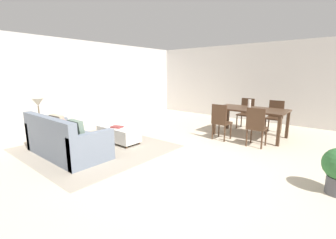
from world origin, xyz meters
name	(u,v)px	position (x,y,z in m)	size (l,w,h in m)	color
ground_plane	(180,164)	(0.00, 0.00, 0.00)	(10.80, 10.80, 0.00)	beige
wall_back	(267,83)	(0.00, 5.00, 1.35)	(9.00, 0.12, 2.70)	beige
wall_left	(75,84)	(-4.50, 0.50, 1.35)	(0.12, 11.00, 2.70)	beige
area_rug	(96,148)	(-2.07, -0.44, 0.00)	(3.00, 2.80, 0.01)	gray
couch	(65,141)	(-2.13, -1.10, 0.30)	(1.95, 0.90, 0.86)	slate
ottoman_table	(119,134)	(-2.00, 0.17, 0.22)	(1.13, 0.49, 0.38)	silver
side_table	(40,125)	(-3.41, -1.06, 0.45)	(0.40, 0.40, 0.58)	olive
table_lamp	(38,103)	(-3.41, -1.06, 0.99)	(0.26, 0.26, 0.53)	brown
dining_table	(251,112)	(0.29, 2.78, 0.68)	(1.79, 0.98, 0.76)	#422B1C
dining_chair_near_left	(221,120)	(-0.17, 1.96, 0.52)	(0.41, 0.41, 0.92)	#422B1C
dining_chair_near_right	(256,125)	(0.72, 1.96, 0.52)	(0.42, 0.42, 0.92)	#422B1C
dining_chair_far_left	(246,111)	(-0.16, 3.66, 0.52)	(0.41, 0.41, 0.92)	#422B1C
dining_chair_far_right	(275,115)	(0.69, 3.62, 0.52)	(0.41, 0.41, 0.92)	#422B1C
vase_centerpiece	(249,104)	(0.24, 2.78, 0.88)	(0.08, 0.08, 0.24)	silver
book_on_ottoman	(117,127)	(-1.99, 0.12, 0.40)	(0.26, 0.20, 0.03)	maroon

